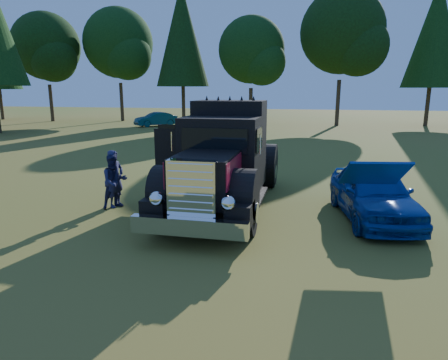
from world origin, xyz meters
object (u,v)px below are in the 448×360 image
(diamond_t_truck, at_px, (223,164))
(spectator_near, at_px, (115,179))
(hotrod_coupe, at_px, (373,193))
(spectator_far, at_px, (114,181))
(distant_teal_car, at_px, (156,119))

(diamond_t_truck, height_order, spectator_near, diamond_t_truck)
(diamond_t_truck, height_order, hotrod_coupe, diamond_t_truck)
(diamond_t_truck, bearing_deg, hotrod_coupe, -2.95)
(hotrod_coupe, relative_size, spectator_far, 2.83)
(spectator_near, bearing_deg, distant_teal_car, 34.30)
(diamond_t_truck, xyz_separation_m, spectator_far, (-3.01, -0.70, -0.51))
(diamond_t_truck, relative_size, spectator_far, 4.63)
(distant_teal_car, bearing_deg, spectator_far, -25.45)
(distant_teal_car, bearing_deg, hotrod_coupe, -11.64)
(spectator_near, bearing_deg, hotrod_coupe, -71.96)
(diamond_t_truck, bearing_deg, distant_teal_car, 115.94)
(spectator_near, bearing_deg, diamond_t_truck, -64.23)
(hotrod_coupe, distance_m, spectator_near, 7.08)
(spectator_near, xyz_separation_m, distant_teal_car, (-8.47, 24.26, -0.19))
(hotrod_coupe, bearing_deg, spectator_far, -175.96)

